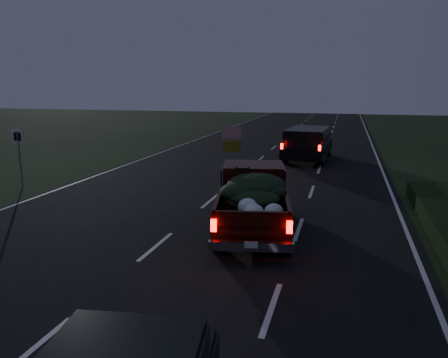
% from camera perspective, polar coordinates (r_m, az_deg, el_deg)
% --- Properties ---
extents(ground, '(120.00, 120.00, 0.00)m').
position_cam_1_polar(ground, '(12.19, -8.88, -8.77)').
color(ground, black).
rests_on(ground, ground).
extents(road_asphalt, '(14.00, 120.00, 0.02)m').
position_cam_1_polar(road_asphalt, '(12.18, -8.88, -8.72)').
color(road_asphalt, black).
rests_on(road_asphalt, ground).
extents(hedge_row, '(1.00, 10.00, 0.60)m').
position_cam_1_polar(hedge_row, '(14.24, 27.12, -5.63)').
color(hedge_row, black).
rests_on(hedge_row, ground).
extents(route_sign, '(0.55, 0.08, 2.50)m').
position_cam_1_polar(route_sign, '(20.47, -25.21, 3.52)').
color(route_sign, gray).
rests_on(route_sign, ground).
extents(pickup_truck, '(3.00, 5.60, 2.79)m').
position_cam_1_polar(pickup_truck, '(13.31, 3.78, -2.14)').
color(pickup_truck, '#320C06').
rests_on(pickup_truck, ground).
extents(lead_suv, '(2.62, 5.50, 1.54)m').
position_cam_1_polar(lead_suv, '(25.95, 10.93, 4.94)').
color(lead_suv, black).
rests_on(lead_suv, ground).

